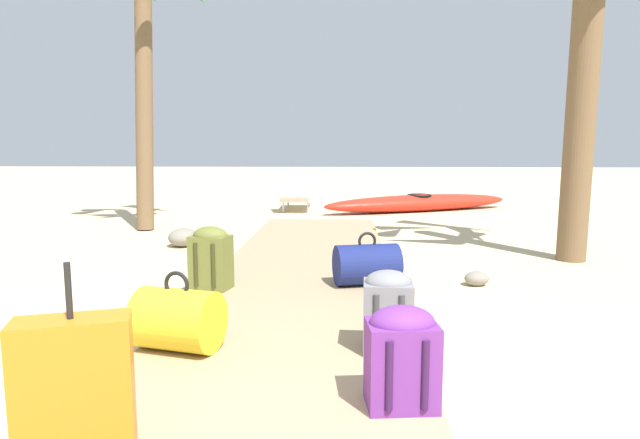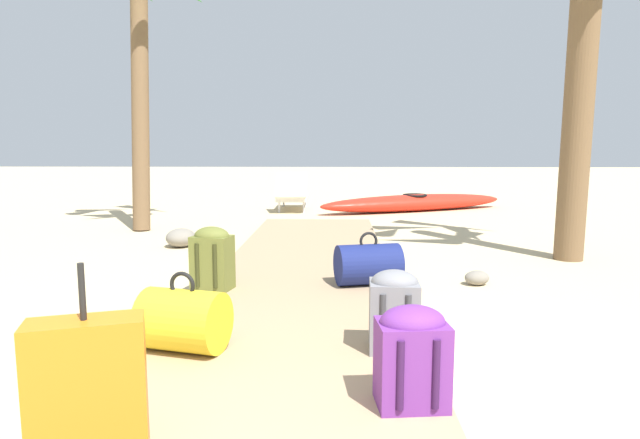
{
  "view_description": "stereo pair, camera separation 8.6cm",
  "coord_description": "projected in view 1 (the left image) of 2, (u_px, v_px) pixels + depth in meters",
  "views": [
    {
      "loc": [
        0.39,
        -1.18,
        1.29
      ],
      "look_at": [
        0.14,
        4.3,
        0.55
      ],
      "focal_mm": 30.41,
      "sensor_mm": 36.0,
      "label": 1
    },
    {
      "loc": [
        0.31,
        -1.18,
        1.29
      ],
      "look_at": [
        0.14,
        4.3,
        0.55
      ],
      "focal_mm": 30.41,
      "sensor_mm": 36.0,
      "label": 2
    }
  ],
  "objects": [
    {
      "name": "lounge_chair",
      "position": [
        297.0,
        194.0,
        10.99
      ],
      "size": [
        0.63,
        1.57,
        0.77
      ],
      "color": "white",
      "rests_on": "ground"
    },
    {
      "name": "backpack_purple",
      "position": [
        402.0,
        354.0,
        2.52
      ],
      "size": [
        0.35,
        0.29,
        0.48
      ],
      "color": "#6B2D84",
      "rests_on": "boardwalk"
    },
    {
      "name": "ground_plane",
      "position": [
        296.0,
        305.0,
        4.46
      ],
      "size": [
        60.0,
        60.0,
        0.0
      ],
      "primitive_type": "plane",
      "color": "#D1BA8C"
    },
    {
      "name": "rock_left_mid",
      "position": [
        183.0,
        237.0,
        7.04
      ],
      "size": [
        0.39,
        0.44,
        0.24
      ],
      "primitive_type": "ellipsoid",
      "rotation": [
        0.0,
        0.0,
        1.54
      ],
      "color": "gray",
      "rests_on": "ground"
    },
    {
      "name": "backpack_grey",
      "position": [
        388.0,
        309.0,
        3.21
      ],
      "size": [
        0.3,
        0.28,
        0.49
      ],
      "color": "slate",
      "rests_on": "boardwalk"
    },
    {
      "name": "backpack_olive",
      "position": [
        211.0,
        256.0,
        4.61
      ],
      "size": [
        0.37,
        0.3,
        0.54
      ],
      "color": "olive",
      "rests_on": "boardwalk"
    },
    {
      "name": "kayak",
      "position": [
        419.0,
        203.0,
        10.87
      ],
      "size": [
        4.04,
        2.29,
        0.34
      ],
      "color": "red",
      "rests_on": "ground"
    },
    {
      "name": "suitcase_orange",
      "position": [
        75.0,
        392.0,
        2.04
      ],
      "size": [
        0.46,
        0.3,
        0.79
      ],
      "color": "orange",
      "rests_on": "boardwalk"
    },
    {
      "name": "palm_tree_far_left",
      "position": [
        145.0,
        0.0,
        8.15
      ],
      "size": [
        1.99,
        2.28,
        4.45
      ],
      "color": "brown",
      "rests_on": "ground"
    },
    {
      "name": "rock_right_near",
      "position": [
        477.0,
        278.0,
        5.06
      ],
      "size": [
        0.27,
        0.23,
        0.14
      ],
      "primitive_type": "ellipsoid",
      "rotation": [
        0.0,
        0.0,
        0.23
      ],
      "color": "gray",
      "rests_on": "ground"
    },
    {
      "name": "duffel_bag_navy",
      "position": [
        367.0,
        264.0,
        4.77
      ],
      "size": [
        0.62,
        0.48,
        0.47
      ],
      "color": "navy",
      "rests_on": "boardwalk"
    },
    {
      "name": "duffel_bag_yellow",
      "position": [
        178.0,
        319.0,
        3.24
      ],
      "size": [
        0.56,
        0.48,
        0.48
      ],
      "color": "gold",
      "rests_on": "boardwalk"
    },
    {
      "name": "boardwalk",
      "position": [
        303.0,
        277.0,
        5.23
      ],
      "size": [
        1.71,
        7.82,
        0.08
      ],
      "primitive_type": "cube",
      "color": "tan",
      "rests_on": "ground"
    }
  ]
}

